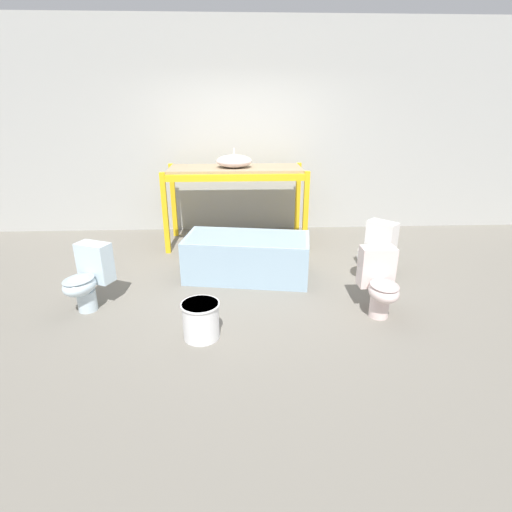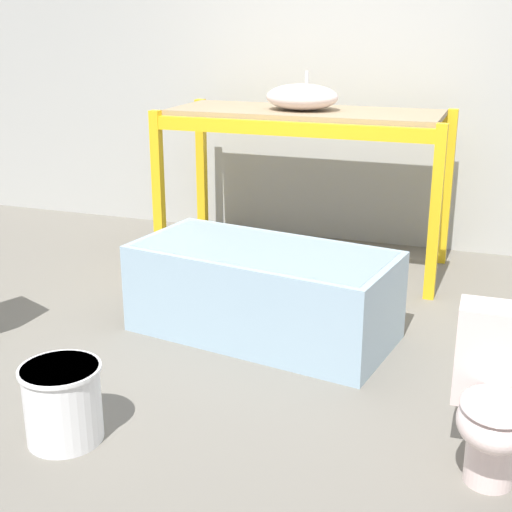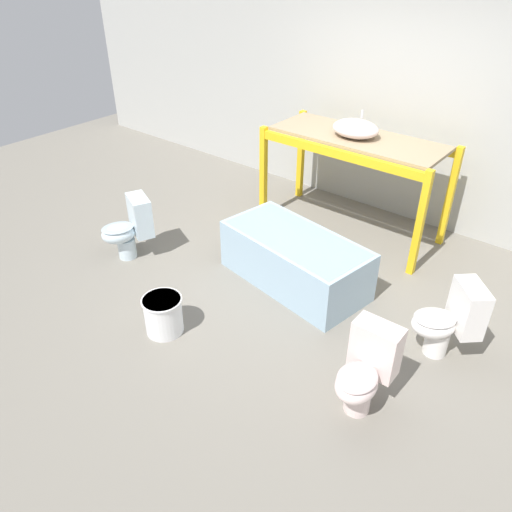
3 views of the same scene
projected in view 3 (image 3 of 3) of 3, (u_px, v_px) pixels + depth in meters
The scene contains 9 objects.
ground_plane at pixel (296, 278), 5.10m from camera, with size 12.00×12.00×0.00m, color slate.
warehouse_wall_rear at pixel (406, 81), 5.53m from camera, with size 10.80×0.08×3.20m.
shelving_rack at pixel (356, 151), 5.44m from camera, with size 2.03×0.85×1.14m.
sink_basin at pixel (356, 129), 5.28m from camera, with size 0.51×0.41×0.26m.
bathtub_main at pixel (295, 257), 4.90m from camera, with size 1.57×0.93×0.52m.
toilet_near at pixel (450, 319), 4.02m from camera, with size 0.60×0.59×0.67m.
toilet_far at pixel (130, 227), 5.29m from camera, with size 0.50×0.61×0.67m.
toilet_extra at pixel (366, 369), 3.55m from camera, with size 0.35×0.53×0.67m.
bucket_white at pixel (163, 314), 4.34m from camera, with size 0.35×0.35×0.35m.
Camera 3 is at (2.31, -3.49, 2.96)m, focal length 35.00 mm.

